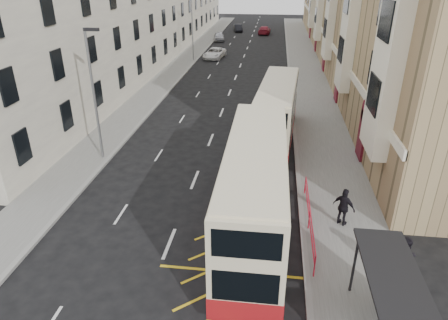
# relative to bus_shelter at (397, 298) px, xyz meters

# --- Properties ---
(ground) EXTENTS (200.00, 200.00, 0.00)m
(ground) POSITION_rel_bus_shelter_xyz_m (-8.34, 0.39, -2.14)
(ground) COLOR black
(ground) RESTS_ON ground
(pavement_right) EXTENTS (4.00, 120.00, 0.15)m
(pavement_right) POSITION_rel_bus_shelter_xyz_m (-0.34, 30.39, -2.06)
(pavement_right) COLOR #62615D
(pavement_right) RESTS_ON ground
(pavement_left) EXTENTS (3.00, 120.00, 0.15)m
(pavement_left) POSITION_rel_bus_shelter_xyz_m (-15.84, 30.39, -2.06)
(pavement_left) COLOR #62615D
(pavement_left) RESTS_ON ground
(kerb_right) EXTENTS (0.25, 120.00, 0.15)m
(kerb_right) POSITION_rel_bus_shelter_xyz_m (-2.34, 30.39, -2.06)
(kerb_right) COLOR gray
(kerb_right) RESTS_ON ground
(kerb_left) EXTENTS (0.25, 120.00, 0.15)m
(kerb_left) POSITION_rel_bus_shelter_xyz_m (-14.34, 30.39, -2.06)
(kerb_left) COLOR gray
(kerb_left) RESTS_ON ground
(road_markings) EXTENTS (10.00, 110.00, 0.01)m
(road_markings) POSITION_rel_bus_shelter_xyz_m (-8.34, 45.39, -2.13)
(road_markings) COLOR silver
(road_markings) RESTS_ON ground
(terrace_left) EXTENTS (9.18, 79.00, 13.25)m
(terrace_left) POSITION_rel_bus_shelter_xyz_m (-21.77, 45.89, 4.38)
(terrace_left) COLOR beige
(terrace_left) RESTS_ON ground
(bus_shelter) EXTENTS (1.65, 4.25, 2.70)m
(bus_shelter) POSITION_rel_bus_shelter_xyz_m (0.00, 0.00, 0.00)
(bus_shelter) COLOR black
(bus_shelter) RESTS_ON pavement_right
(guard_railing) EXTENTS (0.06, 6.56, 1.01)m
(guard_railing) POSITION_rel_bus_shelter_xyz_m (-2.09, 6.14, -1.28)
(guard_railing) COLOR red
(guard_railing) RESTS_ON pavement_right
(street_lamp_near) EXTENTS (0.93, 0.18, 8.00)m
(street_lamp_near) POSITION_rel_bus_shelter_xyz_m (-14.69, 12.39, 2.50)
(street_lamp_near) COLOR gray
(street_lamp_near) RESTS_ON pavement_left
(street_lamp_far) EXTENTS (0.93, 0.18, 8.00)m
(street_lamp_far) POSITION_rel_bus_shelter_xyz_m (-14.69, 42.39, 2.50)
(street_lamp_far) COLOR gray
(street_lamp_far) RESTS_ON pavement_left
(double_decker_front) EXTENTS (2.64, 11.29, 4.50)m
(double_decker_front) POSITION_rel_bus_shelter_xyz_m (-4.65, 5.69, 0.15)
(double_decker_front) COLOR beige
(double_decker_front) RESTS_ON ground
(double_decker_rear) EXTENTS (3.19, 10.49, 4.12)m
(double_decker_rear) POSITION_rel_bus_shelter_xyz_m (-3.75, 17.06, -0.04)
(double_decker_rear) COLOR beige
(double_decker_rear) RESTS_ON ground
(pedestrian_mid) EXTENTS (1.13, 1.04, 1.89)m
(pedestrian_mid) POSITION_rel_bus_shelter_xyz_m (1.31, 3.25, -1.04)
(pedestrian_mid) COLOR black
(pedestrian_mid) RESTS_ON pavement_right
(pedestrian_far) EXTENTS (1.16, 1.03, 1.89)m
(pedestrian_far) POSITION_rel_bus_shelter_xyz_m (-0.51, 6.69, -1.04)
(pedestrian_far) COLOR black
(pedestrian_far) RESTS_ON pavement_right
(white_van) EXTENTS (2.85, 5.12, 1.35)m
(white_van) POSITION_rel_bus_shelter_xyz_m (-12.19, 44.31, -1.46)
(white_van) COLOR white
(white_van) RESTS_ON ground
(car_silver) EXTENTS (2.30, 4.37, 1.42)m
(car_silver) POSITION_rel_bus_shelter_xyz_m (-13.54, 58.38, -1.43)
(car_silver) COLOR #B8B9C0
(car_silver) RESTS_ON ground
(car_dark) EXTENTS (2.14, 4.12, 1.29)m
(car_dark) POSITION_rel_bus_shelter_xyz_m (-11.38, 69.19, -1.49)
(car_dark) COLOR black
(car_dark) RESTS_ON ground
(car_red) EXTENTS (2.24, 4.99, 1.42)m
(car_red) POSITION_rel_bus_shelter_xyz_m (-6.29, 66.63, -1.43)
(car_red) COLOR maroon
(car_red) RESTS_ON ground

